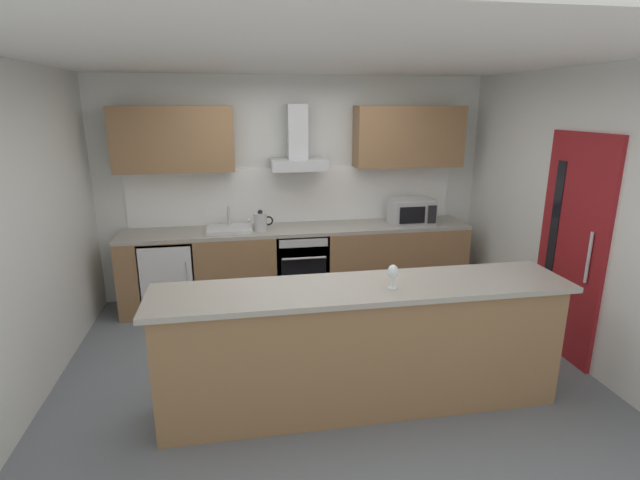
# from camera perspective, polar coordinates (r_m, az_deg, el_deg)

# --- Properties ---
(ground) EXTENTS (5.56, 4.60, 0.02)m
(ground) POSITION_cam_1_polar(r_m,az_deg,el_deg) (4.57, 0.14, -14.27)
(ground) COLOR slate
(ceiling) EXTENTS (5.56, 4.60, 0.02)m
(ceiling) POSITION_cam_1_polar(r_m,az_deg,el_deg) (3.97, 0.17, 20.54)
(ceiling) COLOR white
(wall_back) EXTENTS (5.56, 0.12, 2.60)m
(wall_back) POSITION_cam_1_polar(r_m,az_deg,el_deg) (5.88, -3.05, 6.15)
(wall_back) COLOR silver
(wall_back) RESTS_ON ground
(wall_left) EXTENTS (0.12, 4.60, 2.60)m
(wall_left) POSITION_cam_1_polar(r_m,az_deg,el_deg) (4.34, -31.87, 0.31)
(wall_left) COLOR silver
(wall_left) RESTS_ON ground
(wall_right) EXTENTS (0.12, 4.60, 2.60)m
(wall_right) POSITION_cam_1_polar(r_m,az_deg,el_deg) (5.04, 27.38, 2.77)
(wall_right) COLOR silver
(wall_right) RESTS_ON ground
(backsplash_tile) EXTENTS (3.87, 0.02, 0.66)m
(backsplash_tile) POSITION_cam_1_polar(r_m,az_deg,el_deg) (5.82, -2.96, 5.36)
(backsplash_tile) COLOR white
(counter_back) EXTENTS (4.01, 0.60, 0.90)m
(counter_back) POSITION_cam_1_polar(r_m,az_deg,el_deg) (5.72, -2.46, -2.90)
(counter_back) COLOR olive
(counter_back) RESTS_ON ground
(counter_island) EXTENTS (3.10, 0.64, 1.00)m
(counter_island) POSITION_cam_1_polar(r_m,az_deg,el_deg) (3.77, 5.01, -12.42)
(counter_island) COLOR olive
(counter_island) RESTS_ON ground
(upper_cabinets) EXTENTS (3.96, 0.32, 0.70)m
(upper_cabinets) POSITION_cam_1_polar(r_m,az_deg,el_deg) (5.58, -2.85, 11.95)
(upper_cabinets) COLOR olive
(side_door) EXTENTS (0.08, 0.85, 2.05)m
(side_door) POSITION_cam_1_polar(r_m,az_deg,el_deg) (4.92, 27.52, -0.82)
(side_door) COLOR maroon
(side_door) RESTS_ON ground
(oven) EXTENTS (0.60, 0.62, 0.80)m
(oven) POSITION_cam_1_polar(r_m,az_deg,el_deg) (5.70, -2.32, -2.88)
(oven) COLOR slate
(oven) RESTS_ON ground
(refrigerator) EXTENTS (0.58, 0.60, 0.85)m
(refrigerator) POSITION_cam_1_polar(r_m,az_deg,el_deg) (5.71, -17.29, -3.92)
(refrigerator) COLOR white
(refrigerator) RESTS_ON ground
(microwave) EXTENTS (0.50, 0.38, 0.30)m
(microwave) POSITION_cam_1_polar(r_m,az_deg,el_deg) (5.83, 10.76, 3.31)
(microwave) COLOR #B7BABC
(microwave) RESTS_ON counter_back
(sink) EXTENTS (0.50, 0.40, 0.26)m
(sink) POSITION_cam_1_polar(r_m,az_deg,el_deg) (5.53, -10.67, 1.35)
(sink) COLOR silver
(sink) RESTS_ON counter_back
(kettle) EXTENTS (0.29, 0.15, 0.24)m
(kettle) POSITION_cam_1_polar(r_m,az_deg,el_deg) (5.47, -7.03, 2.18)
(kettle) COLOR #B7BABC
(kettle) RESTS_ON counter_back
(range_hood) EXTENTS (0.62, 0.45, 0.72)m
(range_hood) POSITION_cam_1_polar(r_m,az_deg,el_deg) (5.55, -2.66, 10.66)
(range_hood) COLOR #B7BABC
(wine_glass) EXTENTS (0.08, 0.08, 0.18)m
(wine_glass) POSITION_cam_1_polar(r_m,az_deg,el_deg) (3.50, 8.61, -3.77)
(wine_glass) COLOR silver
(wine_glass) RESTS_ON counter_island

